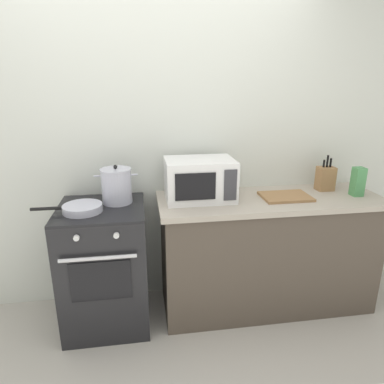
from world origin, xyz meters
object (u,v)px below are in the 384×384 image
Objects in this scene: stove at (106,266)px; knife_block at (325,178)px; stock_pot at (117,186)px; cutting_board at (285,196)px; pasta_box at (358,182)px; microwave at (200,179)px; frying_pan at (82,208)px.

stove is 3.23× the size of knife_block.
cutting_board is at bearing -3.84° from stock_pot.
stock_pot is 1.06× the size of knife_block.
stock_pot reaches higher than cutting_board.
stock_pot reaches higher than stove.
stove is 2.00m from pasta_box.
cutting_board is at bearing -160.24° from knife_block.
microwave reaches higher than cutting_board.
cutting_board is 1.26× the size of knife_block.
stock_pot is 0.84× the size of cutting_board.
cutting_board is (1.36, 0.00, 0.47)m from stove.
frying_pan is at bearing -148.58° from stove.
stove is 0.60m from stock_pot.
microwave reaches higher than frying_pan.
stove is at bearing -173.66° from microwave.
microwave is 1.39× the size of cutting_board.
frying_pan is 1.47m from cutting_board.
cutting_board is at bearing -6.90° from microwave.
stock_pot reaches higher than frying_pan.
frying_pan is at bearing -178.84° from pasta_box.
microwave is at bearing 10.21° from frying_pan.
microwave is (0.60, -0.01, 0.02)m from stock_pot.
microwave is at bearing 6.34° from stove.
stove is 1.44m from cutting_board.
pasta_box is at bearing 1.16° from frying_pan.
cutting_board reaches higher than stove.
pasta_box is (1.92, -0.03, 0.57)m from stove.
frying_pan is 1.62× the size of knife_block.
knife_block is (1.63, 0.06, -0.03)m from stock_pot.
stock_pot is 1.25m from cutting_board.
knife_block is (1.03, 0.06, -0.05)m from microwave.
knife_block is 0.24m from pasta_box.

